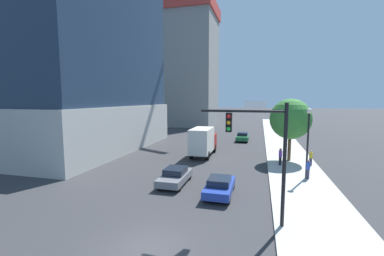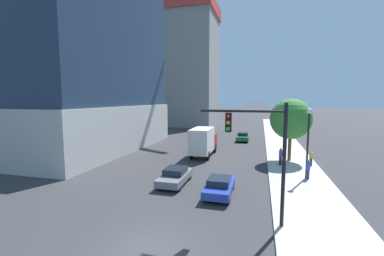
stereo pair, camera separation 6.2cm
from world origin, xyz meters
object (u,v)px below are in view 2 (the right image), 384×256
object	(u,v)px
construction_building	(191,61)
box_truck	(203,141)
car_green	(243,137)
pedestrian_yellow_shirt	(311,158)
car_gray	(175,176)
street_lamp	(308,133)
car_blue	(220,186)
pedestrian_blue_shirt	(308,169)
pedestrian_purple_shirt	(280,157)
street_tree	(291,119)
traffic_light_pole	(259,142)

from	to	relation	value
construction_building	box_truck	bearing A→B (deg)	-72.66
car_green	pedestrian_yellow_shirt	xyz separation A→B (m)	(7.90, -14.93, 0.23)
construction_building	car_gray	world-z (taller)	construction_building
street_lamp	car_blue	world-z (taller)	street_lamp
pedestrian_blue_shirt	pedestrian_purple_shirt	distance (m)	4.66
box_truck	pedestrian_yellow_shirt	distance (m)	12.04
car_green	pedestrian_yellow_shirt	distance (m)	16.89
street_tree	box_truck	size ratio (longest dim) A/B	1.04
traffic_light_pole	construction_building	bearing A→B (deg)	108.93
street_tree	car_green	size ratio (longest dim) A/B	1.58
box_truck	pedestrian_blue_shirt	bearing A→B (deg)	-32.59
construction_building	pedestrian_blue_shirt	bearing A→B (deg)	-62.90
traffic_light_pole	car_gray	xyz separation A→B (m)	(-6.66, 5.49, -4.05)
traffic_light_pole	pedestrian_blue_shirt	size ratio (longest dim) A/B	3.93
construction_building	pedestrian_purple_shirt	size ratio (longest dim) A/B	22.23
car_green	traffic_light_pole	bearing A→B (deg)	-84.65
car_gray	car_blue	world-z (taller)	car_blue
construction_building	car_green	xyz separation A→B (m)	(15.26, -23.35, -16.30)
pedestrian_yellow_shirt	street_lamp	bearing A→B (deg)	-104.01
street_lamp	car_green	size ratio (longest dim) A/B	1.39
traffic_light_pole	car_green	distance (m)	29.50
construction_building	car_green	size ratio (longest dim) A/B	9.08
pedestrian_blue_shirt	pedestrian_yellow_shirt	world-z (taller)	pedestrian_blue_shirt
traffic_light_pole	pedestrian_yellow_shirt	xyz separation A→B (m)	(5.18, 14.17, -3.77)
pedestrian_purple_shirt	car_green	bearing A→B (deg)	107.35
pedestrian_blue_shirt	car_green	bearing A→B (deg)	109.00
traffic_light_pole	car_gray	world-z (taller)	traffic_light_pole
car_green	car_gray	size ratio (longest dim) A/B	1.01
street_lamp	street_tree	size ratio (longest dim) A/B	0.88
construction_building	car_blue	bearing A→B (deg)	-72.51
car_green	pedestrian_purple_shirt	xyz separation A→B (m)	(4.87, -15.58, 0.34)
traffic_light_pole	street_tree	size ratio (longest dim) A/B	0.98
construction_building	street_lamp	distance (m)	50.00
street_lamp	box_truck	xyz separation A→B (m)	(-10.65, 6.73, -2.18)
traffic_light_pole	pedestrian_yellow_shirt	size ratio (longest dim) A/B	4.25
traffic_light_pole	street_lamp	world-z (taller)	traffic_light_pole
street_tree	car_gray	distance (m)	15.00
construction_building	box_truck	xyz separation A→B (m)	(11.32, -36.27, -15.11)
box_truck	street_tree	bearing A→B (deg)	-1.16
street_lamp	pedestrian_blue_shirt	distance (m)	3.07
street_lamp	street_tree	xyz separation A→B (m)	(-0.75, 6.53, 0.70)
street_tree	pedestrian_purple_shirt	xyz separation A→B (m)	(-1.10, -2.45, -3.73)
street_tree	pedestrian_blue_shirt	size ratio (longest dim) A/B	4.02
traffic_light_pole	box_truck	xyz separation A→B (m)	(-6.66, 16.17, -2.80)
pedestrian_blue_shirt	construction_building	bearing A→B (deg)	117.10
car_gray	pedestrian_yellow_shirt	distance (m)	14.68
construction_building	street_tree	size ratio (longest dim) A/B	5.74
street_tree	pedestrian_purple_shirt	distance (m)	4.60
construction_building	pedestrian_yellow_shirt	xyz separation A→B (m)	(23.16, -38.27, -16.07)
construction_building	street_tree	world-z (taller)	construction_building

